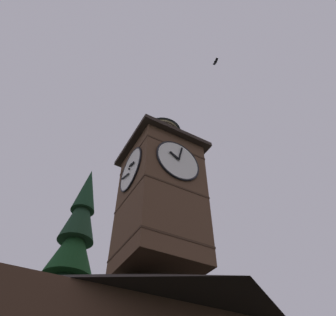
# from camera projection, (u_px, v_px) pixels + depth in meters

# --- Properties ---
(clock_tower) EXTENTS (4.16, 4.16, 10.41)m
(clock_tower) POSITION_uv_depth(u_px,v_px,m) (161.00, 190.00, 15.81)
(clock_tower) COLOR brown
(clock_tower) RESTS_ON building_main
(pine_tree_behind) EXTENTS (4.93, 4.93, 17.49)m
(pine_tree_behind) POSITION_uv_depth(u_px,v_px,m) (59.00, 309.00, 16.37)
(pine_tree_behind) COLOR #473323
(pine_tree_behind) RESTS_ON ground_plane
(flying_bird_high) EXTENTS (0.25, 0.56, 0.13)m
(flying_bird_high) POSITION_uv_depth(u_px,v_px,m) (216.00, 62.00, 21.16)
(flying_bird_high) COLOR black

